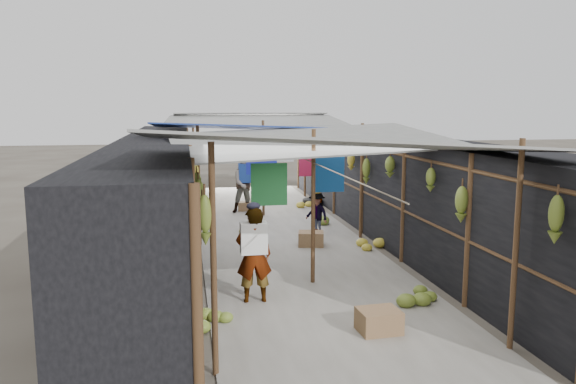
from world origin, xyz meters
TOP-DOWN VIEW (x-y plane):
  - ground at (0.00, 0.00)m, footprint 80.00×80.00m
  - aisle_slab at (0.00, 6.50)m, footprint 3.60×16.00m
  - stall_left at (-2.70, 6.50)m, footprint 1.40×15.00m
  - stall_right at (2.70, 6.50)m, footprint 1.40×15.00m
  - crate_near at (0.38, 0.77)m, footprint 0.56×0.46m
  - crate_mid at (0.53, 5.47)m, footprint 0.62×0.54m
  - crate_back at (-0.41, 9.80)m, footprint 0.45×0.38m
  - black_basin at (1.70, 10.43)m, footprint 0.60×0.60m
  - vendor_elderly at (-1.09, 2.24)m, footprint 0.54×0.36m
  - shopper_blue at (-0.42, 9.55)m, footprint 0.88×0.73m
  - vendor_seated at (0.92, 6.58)m, footprint 0.66×0.75m
  - market_canopy at (0.03, 6.83)m, footprint 5.62×15.20m
  - hanging_bananas at (0.16, 6.72)m, footprint 3.96×14.11m
  - floor_bananas at (0.68, 5.29)m, footprint 3.90×9.12m

SIDE VIEW (x-z plane):
  - ground at x=0.00m, z-range 0.00..0.00m
  - aisle_slab at x=0.00m, z-range 0.00..0.02m
  - black_basin at x=1.70m, z-range 0.00..0.18m
  - crate_back at x=-0.41m, z-range 0.00..0.26m
  - floor_bananas at x=0.68m, z-range -0.01..0.29m
  - crate_mid at x=0.53m, z-range 0.00..0.32m
  - crate_near at x=0.38m, z-range 0.00..0.32m
  - vendor_seated at x=0.92m, z-range 0.00..1.00m
  - vendor_elderly at x=-1.09m, z-range 0.00..1.49m
  - shopper_blue at x=-0.42m, z-range 0.00..1.66m
  - stall_left at x=-2.70m, z-range 0.00..2.30m
  - stall_right at x=2.70m, z-range 0.00..2.30m
  - hanging_bananas at x=0.16m, z-range 1.22..2.05m
  - market_canopy at x=0.03m, z-range 1.02..3.79m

